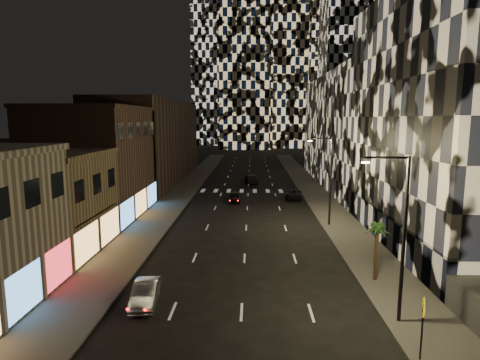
# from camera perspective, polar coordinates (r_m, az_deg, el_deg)

# --- Properties ---
(sidewalk_left) EXTENTS (4.00, 120.00, 0.15)m
(sidewalk_left) POSITION_cam_1_polar(r_m,az_deg,el_deg) (62.54, -8.02, -1.42)
(sidewalk_left) COLOR #47443F
(sidewalk_left) RESTS_ON ground
(sidewalk_right) EXTENTS (4.00, 120.00, 0.15)m
(sidewalk_right) POSITION_cam_1_polar(r_m,az_deg,el_deg) (62.36, 10.41, -1.51)
(sidewalk_right) COLOR #47443F
(sidewalk_right) RESTS_ON ground
(curb_left) EXTENTS (0.20, 120.00, 0.15)m
(curb_left) POSITION_cam_1_polar(r_m,az_deg,el_deg) (62.22, -6.12, -1.44)
(curb_left) COLOR #4C4C47
(curb_left) RESTS_ON ground
(curb_right) EXTENTS (0.20, 120.00, 0.15)m
(curb_right) POSITION_cam_1_polar(r_m,az_deg,el_deg) (62.08, 8.49, -1.51)
(curb_right) COLOR #4C4C47
(curb_right) RESTS_ON ground
(retail_tan) EXTENTS (10.00, 10.00, 8.00)m
(retail_tan) POSITION_cam_1_polar(r_m,az_deg,el_deg) (36.89, -26.79, -3.20)
(retail_tan) COLOR olive
(retail_tan) RESTS_ON ground
(retail_brown) EXTENTS (10.00, 15.00, 12.00)m
(retail_brown) POSITION_cam_1_polar(r_m,az_deg,el_deg) (47.79, -19.86, 2.18)
(retail_brown) COLOR #4F382D
(retail_brown) RESTS_ON ground
(retail_filler_left) EXTENTS (10.00, 40.00, 14.00)m
(retail_filler_left) POSITION_cam_1_polar(r_m,az_deg,el_deg) (72.92, -12.26, 5.39)
(retail_filler_left) COLOR #4F382D
(retail_filler_left) RESTS_ON ground
(midrise_right) EXTENTS (16.00, 25.00, 22.00)m
(midrise_right) POSITION_cam_1_polar(r_m,az_deg,el_deg) (40.17, 30.95, 7.47)
(midrise_right) COLOR #232326
(midrise_right) RESTS_ON ground
(midrise_base) EXTENTS (0.60, 25.00, 3.00)m
(midrise_base) POSITION_cam_1_polar(r_m,az_deg,el_deg) (38.28, 19.64, -6.20)
(midrise_base) COLOR #383838
(midrise_base) RESTS_ON ground
(midrise_filler_right) EXTENTS (16.00, 40.00, 18.00)m
(midrise_filler_right) POSITION_cam_1_polar(r_m,az_deg,el_deg) (70.43, 17.88, 6.68)
(midrise_filler_right) COLOR #232326
(midrise_filler_right) RESTS_ON ground
(tower_right_mid) EXTENTS (20.00, 20.00, 100.00)m
(tower_right_mid) POSITION_cam_1_polar(r_m,az_deg,el_deg) (154.66, 15.83, 23.04)
(tower_right_mid) COLOR black
(tower_right_mid) RESTS_ON ground
(tower_center_low) EXTENTS (18.00, 18.00, 95.00)m
(tower_center_low) POSITION_cam_1_polar(r_m,az_deg,el_deg) (155.03, 0.80, 22.37)
(tower_center_low) COLOR black
(tower_center_low) RESTS_ON ground
(streetlight_near) EXTENTS (2.55, 0.25, 9.00)m
(streetlight_near) POSITION_cam_1_polar(r_m,az_deg,el_deg) (22.80, 21.78, -6.33)
(streetlight_near) COLOR black
(streetlight_near) RESTS_ON sidewalk_right
(streetlight_far) EXTENTS (2.55, 0.25, 9.00)m
(streetlight_far) POSITION_cam_1_polar(r_m,az_deg,el_deg) (41.79, 12.46, 0.73)
(streetlight_far) COLOR black
(streetlight_far) RESTS_ON sidewalk_right
(car_silver_parked) EXTENTS (1.78, 4.10, 1.31)m
(car_silver_parked) POSITION_cam_1_polar(r_m,az_deg,el_deg) (25.64, -13.29, -15.39)
(car_silver_parked) COLOR #A4A4A9
(car_silver_parked) RESTS_ON ground
(car_dark_midlane) EXTENTS (1.76, 4.08, 1.37)m
(car_dark_midlane) POSITION_cam_1_polar(r_m,az_deg,el_deg) (53.36, -0.78, -2.43)
(car_dark_midlane) COLOR black
(car_dark_midlane) RESTS_ON ground
(car_dark_oncoming) EXTENTS (2.60, 5.38, 1.51)m
(car_dark_oncoming) POSITION_cam_1_polar(r_m,az_deg,el_deg) (68.89, 1.66, 0.17)
(car_dark_oncoming) COLOR black
(car_dark_oncoming) RESTS_ON ground
(car_dark_rightlane) EXTENTS (2.77, 4.93, 1.30)m
(car_dark_rightlane) POSITION_cam_1_polar(r_m,az_deg,el_deg) (55.67, 7.69, -2.08)
(car_dark_rightlane) COLOR black
(car_dark_rightlane) RESTS_ON ground
(ped_sign) EXTENTS (0.37, 0.96, 2.99)m
(ped_sign) POSITION_cam_1_polar(r_m,az_deg,el_deg) (20.76, 24.58, -17.26)
(ped_sign) COLOR black
(ped_sign) RESTS_ON sidewalk_right
(palm_tree) EXTENTS (2.04, 2.02, 4.00)m
(palm_tree) POSITION_cam_1_polar(r_m,az_deg,el_deg) (28.65, 18.93, -7.10)
(palm_tree) COLOR #47331E
(palm_tree) RESTS_ON sidewalk_right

